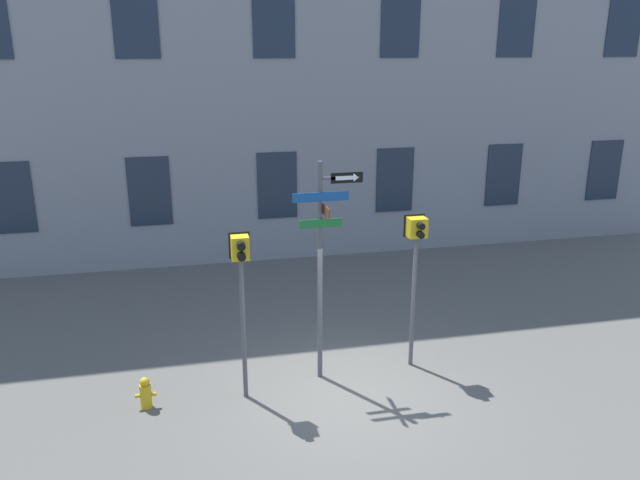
{
  "coord_description": "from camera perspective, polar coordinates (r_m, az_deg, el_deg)",
  "views": [
    {
      "loc": [
        -2.5,
        -9.27,
        5.86
      ],
      "look_at": [
        -0.28,
        0.78,
        2.65
      ],
      "focal_mm": 35.0,
      "sensor_mm": 36.0,
      "label": 1
    }
  ],
  "objects": [
    {
      "name": "pedestrian_signal_left",
      "position": [
        10.31,
        -7.22,
        -3.08
      ],
      "size": [
        0.35,
        0.4,
        2.96
      ],
      "color": "#4C4C51",
      "rests_on": "ground_plane"
    },
    {
      "name": "street_sign_pole",
      "position": [
        10.85,
        0.31,
        -1.09
      ],
      "size": [
        1.23,
        0.87,
        4.02
      ],
      "color": "#4C4C51",
      "rests_on": "ground_plane"
    },
    {
      "name": "fire_hydrant",
      "position": [
        11.19,
        -15.66,
        -13.33
      ],
      "size": [
        0.35,
        0.19,
        0.56
      ],
      "color": "gold",
      "rests_on": "ground_plane"
    },
    {
      "name": "pedestrian_signal_right",
      "position": [
        11.44,
        8.75,
        -0.98
      ],
      "size": [
        0.39,
        0.4,
        2.95
      ],
      "color": "#4C4C51",
      "rests_on": "ground_plane"
    },
    {
      "name": "ground_plane",
      "position": [
        11.24,
        2.3,
        -14.08
      ],
      "size": [
        60.0,
        60.0,
        0.0
      ],
      "primitive_type": "plane",
      "color": "#595651"
    },
    {
      "name": "building_facade",
      "position": [
        17.29,
        -4.41,
        19.34
      ],
      "size": [
        24.0,
        0.63,
        12.96
      ],
      "color": "gray",
      "rests_on": "ground_plane"
    }
  ]
}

